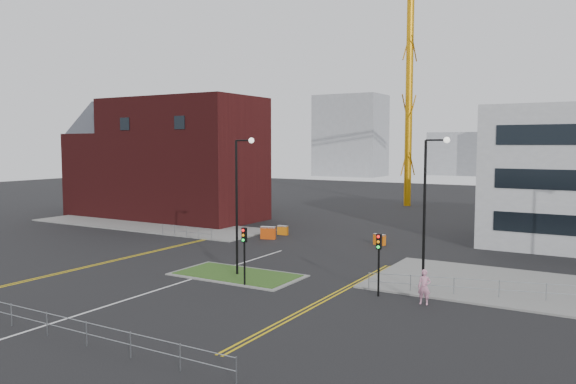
# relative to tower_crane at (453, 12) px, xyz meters

# --- Properties ---
(ground) EXTENTS (200.00, 200.00, 0.00)m
(ground) POSITION_rel_tower_crane_xyz_m (-3.28, -57.24, -26.84)
(ground) COLOR black
(ground) RESTS_ON ground
(pavement_left) EXTENTS (28.00, 8.00, 0.12)m
(pavement_left) POSITION_rel_tower_crane_xyz_m (-23.28, -35.24, -26.78)
(pavement_left) COLOR slate
(pavement_left) RESTS_ON ground
(island_kerb) EXTENTS (8.60, 4.60, 0.08)m
(island_kerb) POSITION_rel_tower_crane_xyz_m (-1.28, -49.24, -26.80)
(island_kerb) COLOR slate
(island_kerb) RESTS_ON ground
(grass_island) EXTENTS (8.00, 4.00, 0.12)m
(grass_island) POSITION_rel_tower_crane_xyz_m (-1.28, -49.24, -26.78)
(grass_island) COLOR #274918
(grass_island) RESTS_ON ground
(brick_building) EXTENTS (24.20, 10.07, 14.24)m
(brick_building) POSITION_rel_tower_crane_xyz_m (-26.25, -29.24, -19.99)
(brick_building) COLOR #471112
(brick_building) RESTS_ON ground
(tower_crane) EXTENTS (49.17, 21.65, 38.94)m
(tower_crane) POSITION_rel_tower_crane_xyz_m (0.00, 0.00, 0.00)
(tower_crane) COLOR #CC880C
(tower_crane) RESTS_ON ground
(streetlamp_island) EXTENTS (1.46, 0.36, 9.18)m
(streetlamp_island) POSITION_rel_tower_crane_xyz_m (-1.06, -49.24, -21.42)
(streetlamp_island) COLOR black
(streetlamp_island) RESTS_ON ground
(streetlamp_right_near) EXTENTS (1.46, 0.36, 9.18)m
(streetlamp_right_near) POSITION_rel_tower_crane_xyz_m (10.94, -47.24, -21.42)
(streetlamp_right_near) COLOR black
(streetlamp_right_near) RESTS_ON ground
(traffic_light_island) EXTENTS (0.28, 0.33, 3.65)m
(traffic_light_island) POSITION_rel_tower_crane_xyz_m (0.72, -51.26, -24.27)
(traffic_light_island) COLOR black
(traffic_light_island) RESTS_ON ground
(traffic_light_right) EXTENTS (0.28, 0.33, 3.65)m
(traffic_light_right) POSITION_rel_tower_crane_xyz_m (8.72, -49.26, -24.27)
(traffic_light_right) COLOR black
(traffic_light_right) RESTS_ON ground
(railing_front) EXTENTS (24.05, 0.05, 1.10)m
(railing_front) POSITION_rel_tower_crane_xyz_m (-3.28, -63.24, -26.05)
(railing_front) COLOR gray
(railing_front) RESTS_ON ground
(railing_left) EXTENTS (6.05, 0.05, 1.10)m
(railing_left) POSITION_rel_tower_crane_xyz_m (-14.28, -39.24, -26.09)
(railing_left) COLOR gray
(railing_left) RESTS_ON ground
(railing_right) EXTENTS (19.05, 5.05, 1.10)m
(railing_right) POSITION_rel_tower_crane_xyz_m (17.22, -45.74, -26.06)
(railing_right) COLOR gray
(railing_right) RESTS_ON ground
(centre_line) EXTENTS (0.15, 30.00, 0.01)m
(centre_line) POSITION_rel_tower_crane_xyz_m (-3.28, -55.24, -26.83)
(centre_line) COLOR silver
(centre_line) RESTS_ON ground
(yellow_left_a) EXTENTS (0.12, 24.00, 0.01)m
(yellow_left_a) POSITION_rel_tower_crane_xyz_m (-12.28, -47.24, -26.83)
(yellow_left_a) COLOR gold
(yellow_left_a) RESTS_ON ground
(yellow_left_b) EXTENTS (0.12, 24.00, 0.01)m
(yellow_left_b) POSITION_rel_tower_crane_xyz_m (-11.98, -47.24, -26.83)
(yellow_left_b) COLOR gold
(yellow_left_b) RESTS_ON ground
(yellow_right_a) EXTENTS (0.12, 20.00, 0.01)m
(yellow_right_a) POSITION_rel_tower_crane_xyz_m (6.22, -51.24, -26.83)
(yellow_right_a) COLOR gold
(yellow_right_a) RESTS_ON ground
(yellow_right_b) EXTENTS (0.12, 20.00, 0.01)m
(yellow_right_b) POSITION_rel_tower_crane_xyz_m (6.52, -51.24, -26.83)
(yellow_right_b) COLOR gold
(yellow_right_b) RESTS_ON ground
(skyline_a) EXTENTS (18.00, 12.00, 22.00)m
(skyline_a) POSITION_rel_tower_crane_xyz_m (-43.28, 62.76, -15.84)
(skyline_a) COLOR gray
(skyline_a) RESTS_ON ground
(skyline_b) EXTENTS (24.00, 12.00, 16.00)m
(skyline_b) POSITION_rel_tower_crane_xyz_m (6.72, 72.76, -18.84)
(skyline_b) COLOR gray
(skyline_b) RESTS_ON ground
(skyline_d) EXTENTS (30.00, 12.00, 12.00)m
(skyline_d) POSITION_rel_tower_crane_xyz_m (-11.28, 82.76, -20.84)
(skyline_d) COLOR gray
(skyline_d) RESTS_ON ground
(pedestrian) EXTENTS (0.74, 0.51, 1.93)m
(pedestrian) POSITION_rel_tower_crane_xyz_m (11.48, -49.50, -25.87)
(pedestrian) COLOR pink
(pedestrian) RESTS_ON ground
(barrier_left) EXTENTS (1.07, 0.36, 0.90)m
(barrier_left) POSITION_rel_tower_crane_xyz_m (-7.34, -33.24, -26.35)
(barrier_left) COLOR orange
(barrier_left) RESTS_ON ground
(barrier_mid) EXTENTS (1.45, 0.86, 1.16)m
(barrier_mid) POSITION_rel_tower_crane_xyz_m (-7.28, -35.97, -26.21)
(barrier_mid) COLOR #CA430B
(barrier_mid) RESTS_ON ground
(barrier_right) EXTENTS (1.19, 0.69, 0.95)m
(barrier_right) POSITION_rel_tower_crane_xyz_m (2.72, -33.61, -26.32)
(barrier_right) COLOR orange
(barrier_right) RESTS_ON ground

